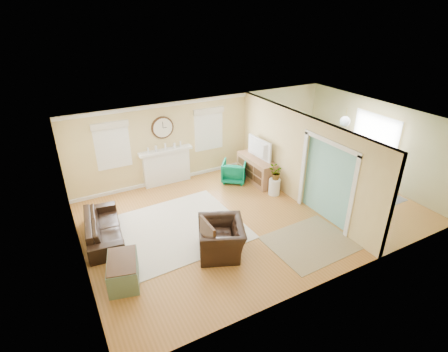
{
  "coord_description": "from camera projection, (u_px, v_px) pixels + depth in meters",
  "views": [
    {
      "loc": [
        -4.66,
        -6.91,
        5.25
      ],
      "look_at": [
        -0.8,
        0.3,
        1.2
      ],
      "focal_mm": 28.0,
      "sensor_mm": 36.0,
      "label": 1
    }
  ],
  "objects": [
    {
      "name": "tv",
      "position": [
        257.0,
        149.0,
        11.04
      ],
      "size": [
        0.23,
        1.13,
        0.65
      ],
      "primitive_type": "imported",
      "rotation": [
        0.0,
        0.0,
        1.64
      ],
      "color": "black",
      "rests_on": "credenza"
    },
    {
      "name": "fireplace",
      "position": [
        167.0,
        166.0,
        11.13
      ],
      "size": [
        1.7,
        0.3,
        1.17
      ],
      "color": "white",
      "rests_on": "ground"
    },
    {
      "name": "wall_right",
      "position": [
        375.0,
        142.0,
        11.09
      ],
      "size": [
        0.02,
        6.0,
        2.6
      ],
      "primitive_type": "cube",
      "color": "tan",
      "rests_on": "ground"
    },
    {
      "name": "trunk",
      "position": [
        123.0,
        271.0,
        7.23
      ],
      "size": [
        0.82,
        1.09,
        0.56
      ],
      "color": "#5A7058",
      "rests_on": "floor"
    },
    {
      "name": "floor",
      "position": [
        254.0,
        213.0,
        9.76
      ],
      "size": [
        9.0,
        9.0,
        0.0
      ],
      "primitive_type": "plane",
      "color": "#9B6429",
      "rests_on": "ground"
    },
    {
      "name": "credenza",
      "position": [
        256.0,
        169.0,
        11.36
      ],
      "size": [
        0.55,
        1.61,
        0.8
      ],
      "color": "#A0774F",
      "rests_on": "floor"
    },
    {
      "name": "rug_grey",
      "position": [
        344.0,
        189.0,
        11.01
      ],
      "size": [
        2.29,
        2.87,
        0.01
      ],
      "primitive_type": "cube",
      "color": "slate",
      "rests_on": "floor"
    },
    {
      "name": "dining_table",
      "position": [
        345.0,
        181.0,
        10.88
      ],
      "size": [
        1.28,
        1.82,
        0.58
      ],
      "primitive_type": "imported",
      "rotation": [
        0.0,
        0.0,
        1.33
      ],
      "color": "#442C17",
      "rests_on": "floor"
    },
    {
      "name": "window_left",
      "position": [
        112.0,
        142.0,
        10.06
      ],
      "size": [
        1.05,
        0.13,
        1.42
      ],
      "color": "white",
      "rests_on": "wall_back"
    },
    {
      "name": "potted_plant",
      "position": [
        275.0,
        173.0,
        10.39
      ],
      "size": [
        0.52,
        0.51,
        0.44
      ],
      "primitive_type": "imported",
      "rotation": [
        0.0,
        0.0,
        2.5
      ],
      "color": "#337F33",
      "rests_on": "garden_stool"
    },
    {
      "name": "wall_front",
      "position": [
        340.0,
        229.0,
        6.81
      ],
      "size": [
        9.0,
        0.02,
        2.6
      ],
      "primitive_type": "cube",
      "color": "tan",
      "rests_on": "ground"
    },
    {
      "name": "sofa",
      "position": [
        103.0,
        227.0,
        8.59
      ],
      "size": [
        1.04,
        2.15,
        0.6
      ],
      "primitive_type": "imported",
      "rotation": [
        0.0,
        0.0,
        1.45
      ],
      "color": "black",
      "rests_on": "floor"
    },
    {
      "name": "eames_chair",
      "position": [
        221.0,
        238.0,
        8.07
      ],
      "size": [
        1.4,
        1.48,
        0.76
      ],
      "primitive_type": "imported",
      "rotation": [
        0.0,
        0.0,
        -1.97
      ],
      "color": "black",
      "rests_on": "floor"
    },
    {
      "name": "rug_cream",
      "position": [
        176.0,
        229.0,
        9.05
      ],
      "size": [
        3.4,
        2.99,
        0.02
      ],
      "primitive_type": "cube",
      "rotation": [
        0.0,
        0.0,
        0.05
      ],
      "color": "beige",
      "rests_on": "floor"
    },
    {
      "name": "rug_jute",
      "position": [
        310.0,
        242.0,
        8.53
      ],
      "size": [
        2.07,
        1.72,
        0.01
      ],
      "primitive_type": "cube",
      "rotation": [
        0.0,
        0.0,
        0.04
      ],
      "color": "#9A8861",
      "rests_on": "floor"
    },
    {
      "name": "window_right",
      "position": [
        209.0,
        126.0,
        11.38
      ],
      "size": [
        1.05,
        0.13,
        1.42
      ],
      "color": "white",
      "rests_on": "wall_back"
    },
    {
      "name": "dining_chair_n",
      "position": [
        322.0,
        162.0,
        11.58
      ],
      "size": [
        0.49,
        0.49,
        0.89
      ],
      "color": "slate",
      "rests_on": "floor"
    },
    {
      "name": "dining_chair_s",
      "position": [
        372.0,
        187.0,
        9.92
      ],
      "size": [
        0.5,
        0.5,
        0.96
      ],
      "color": "slate",
      "rests_on": "floor"
    },
    {
      "name": "dining_chair_e",
      "position": [
        362.0,
        168.0,
        11.08
      ],
      "size": [
        0.48,
        0.48,
        0.97
      ],
      "color": "slate",
      "rests_on": "floor"
    },
    {
      "name": "garden_stool",
      "position": [
        274.0,
        187.0,
        10.6
      ],
      "size": [
        0.34,
        0.34,
        0.5
      ],
      "primitive_type": "cylinder",
      "color": "white",
      "rests_on": "floor"
    },
    {
      "name": "dining_chair_w",
      "position": [
        333.0,
        180.0,
        10.45
      ],
      "size": [
        0.42,
        0.42,
        0.87
      ],
      "color": "white",
      "rests_on": "floor"
    },
    {
      "name": "wall_clock",
      "position": [
        163.0,
        128.0,
        10.65
      ],
      "size": [
        0.7,
        0.07,
        0.7
      ],
      "color": "#442C17",
      "rests_on": "wall_back"
    },
    {
      "name": "ceiling",
      "position": [
        258.0,
        123.0,
        8.61
      ],
      "size": [
        9.0,
        6.0,
        0.02
      ],
      "primitive_type": "cube",
      "color": "white",
      "rests_on": "wall_back"
    },
    {
      "name": "french_doors",
      "position": [
        373.0,
        148.0,
        11.16
      ],
      "size": [
        0.06,
        1.7,
        2.2
      ],
      "color": "white",
      "rests_on": "ground"
    },
    {
      "name": "partition",
      "position": [
        295.0,
        154.0,
        10.02
      ],
      "size": [
        0.17,
        6.0,
        2.6
      ],
      "color": "tan",
      "rests_on": "ground"
    },
    {
      "name": "wall_left",
      "position": [
        75.0,
        215.0,
        7.28
      ],
      "size": [
        0.02,
        6.0,
        2.6
      ],
      "primitive_type": "cube",
      "color": "tan",
      "rests_on": "ground"
    },
    {
      "name": "green_chair",
      "position": [
        234.0,
        171.0,
        11.35
      ],
      "size": [
        1.05,
        1.05,
        0.69
      ],
      "primitive_type": "imported",
      "rotation": [
        0.0,
        0.0,
        2.49
      ],
      "color": "#00634B",
      "rests_on": "floor"
    },
    {
      "name": "wall_back",
      "position": [
        207.0,
        136.0,
        11.55
      ],
      "size": [
        9.0,
        0.02,
        2.6
      ],
      "primitive_type": "cube",
      "color": "tan",
      "rests_on": "ground"
    },
    {
      "name": "pendant",
      "position": [
        345.0,
        121.0,
        10.05
      ],
      "size": [
        0.3,
        0.3,
        0.55
      ],
      "color": "gold",
      "rests_on": "ceiling"
    }
  ]
}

